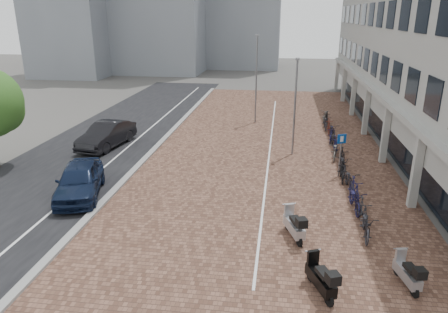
% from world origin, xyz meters
% --- Properties ---
extents(ground, '(140.00, 140.00, 0.00)m').
position_xyz_m(ground, '(0.00, 0.00, 0.00)').
color(ground, '#474442').
rests_on(ground, ground).
extents(plaza_brick, '(14.50, 42.00, 0.04)m').
position_xyz_m(plaza_brick, '(2.00, 12.00, 0.01)').
color(plaza_brick, brown).
rests_on(plaza_brick, ground).
extents(street_asphalt, '(8.00, 50.00, 0.03)m').
position_xyz_m(street_asphalt, '(-9.00, 12.00, 0.01)').
color(street_asphalt, black).
rests_on(street_asphalt, ground).
extents(curb, '(0.35, 42.00, 0.14)m').
position_xyz_m(curb, '(-5.10, 12.00, 0.07)').
color(curb, gray).
rests_on(curb, ground).
extents(lane_line, '(0.12, 44.00, 0.00)m').
position_xyz_m(lane_line, '(-7.00, 12.00, 0.02)').
color(lane_line, white).
rests_on(lane_line, street_asphalt).
extents(parking_line, '(0.10, 30.00, 0.00)m').
position_xyz_m(parking_line, '(2.20, 12.00, 0.04)').
color(parking_line, white).
rests_on(parking_line, plaza_brick).
extents(office_building, '(8.40, 40.00, 15.00)m').
position_xyz_m(office_building, '(12.97, 16.00, 8.44)').
color(office_building, '#9D9D98').
rests_on(office_building, ground).
extents(car_navy, '(3.19, 5.07, 1.61)m').
position_xyz_m(car_navy, '(-6.50, 3.08, 0.80)').
color(car_navy, black).
rests_on(car_navy, ground).
extents(car_dark, '(2.47, 5.12, 1.62)m').
position_xyz_m(car_dark, '(-8.35, 10.61, 0.81)').
color(car_dark, black).
rests_on(car_dark, ground).
extents(scooter_front, '(1.09, 1.84, 1.21)m').
position_xyz_m(scooter_front, '(3.50, 0.49, 0.60)').
color(scooter_front, '#A8A8AD').
rests_on(scooter_front, ground).
extents(scooter_mid, '(1.15, 1.81, 1.19)m').
position_xyz_m(scooter_mid, '(4.25, -2.80, 0.60)').
color(scooter_mid, black).
rests_on(scooter_mid, ground).
extents(scooter_back, '(0.81, 1.63, 1.07)m').
position_xyz_m(scooter_back, '(7.00, -2.06, 0.54)').
color(scooter_back, '#9A999E').
rests_on(scooter_back, ground).
extents(parking_sign, '(0.47, 0.24, 2.38)m').
position_xyz_m(parking_sign, '(5.98, 7.26, 1.59)').
color(parking_sign, slate).
rests_on(parking_sign, ground).
extents(lamp_near, '(0.12, 0.12, 5.80)m').
position_xyz_m(lamp_near, '(3.60, 10.69, 2.90)').
color(lamp_near, slate).
rests_on(lamp_near, ground).
extents(lamp_far, '(0.12, 0.12, 6.72)m').
position_xyz_m(lamp_far, '(0.78, 18.32, 3.36)').
color(lamp_far, slate).
rests_on(lamp_far, ground).
extents(bike_row, '(1.30, 20.45, 1.05)m').
position_xyz_m(bike_row, '(6.28, 10.20, 0.52)').
color(bike_row, '#222227').
rests_on(bike_row, ground).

